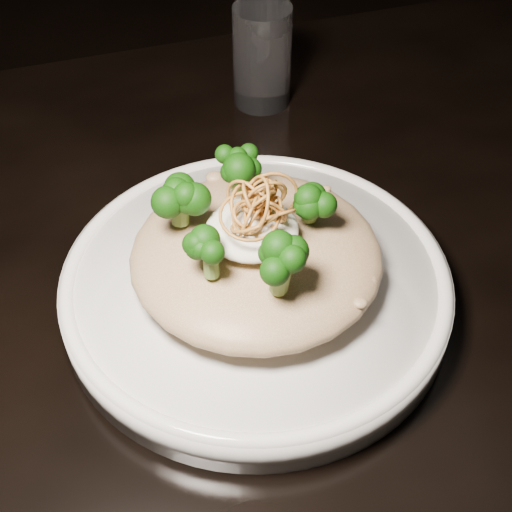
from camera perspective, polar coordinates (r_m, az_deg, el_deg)
The scene contains 7 objects.
table at distance 0.71m, azimuth -2.59°, elevation -4.91°, with size 1.10×0.80×0.75m.
plate at distance 0.60m, azimuth 0.00°, elevation -2.56°, with size 0.32×0.32×0.03m, color white.
risotto at distance 0.57m, azimuth 0.01°, elevation 0.10°, with size 0.20×0.20×0.04m, color brown.
broccoli at distance 0.54m, azimuth -0.45°, elevation 3.85°, with size 0.16×0.16×0.06m, color black, non-canonical shape.
cheese at distance 0.55m, azimuth -0.31°, elevation 2.14°, with size 0.07×0.07×0.02m, color white.
shallots at distance 0.53m, azimuth 0.26°, elevation 4.74°, with size 0.06×0.06×0.04m, color brown, non-canonical shape.
drinking_glass at distance 0.82m, azimuth 0.49°, elevation 15.68°, with size 0.07×0.07×0.11m, color silver.
Camera 1 is at (-0.11, -0.44, 1.21)m, focal length 50.00 mm.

